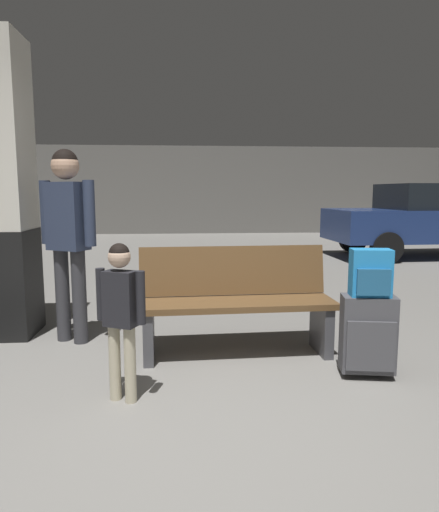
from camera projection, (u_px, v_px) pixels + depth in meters
ground_plane at (189, 294)px, 6.40m from camera, size 18.00×18.00×0.10m
garage_back_wall at (184, 190)px, 14.94m from camera, size 18.00×0.12×2.80m
bench at (236, 301)px, 3.86m from camera, size 1.62×0.59×0.89m
suitcase at (368, 334)px, 3.37m from camera, size 0.41×0.28×0.60m
backpack_bright at (371, 273)px, 3.31m from camera, size 0.30×0.22×0.34m
child at (121, 305)px, 2.94m from camera, size 0.32×0.26×1.03m
adult at (68, 225)px, 4.07m from camera, size 0.53×0.34×1.71m
parked_car_side at (431, 218)px, 9.64m from camera, size 4.16×1.91×1.51m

